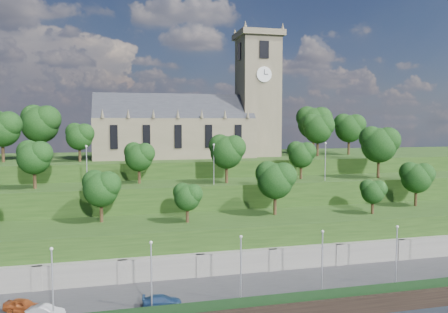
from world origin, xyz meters
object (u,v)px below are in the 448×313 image
object	(u,v)px
church	(197,121)
car_right	(162,301)
car_middle	(45,311)
car_left	(23,305)

from	to	relation	value
church	car_right	distance (m)	48.64
car_middle	car_right	distance (m)	12.06
car_middle	car_right	bearing A→B (deg)	-71.48
car_left	car_right	world-z (taller)	car_left
car_middle	car_left	bearing A→B (deg)	70.55
car_left	car_right	size ratio (longest dim) A/B	0.95
car_right	car_left	bearing A→B (deg)	87.79
church	car_right	bearing A→B (deg)	-105.19
church	car_middle	distance (m)	52.76
church	car_middle	world-z (taller)	church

